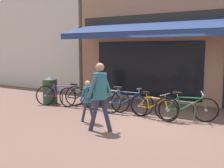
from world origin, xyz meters
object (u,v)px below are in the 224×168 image
pedestrian_adult (100,90)px  litter_bin (50,90)px  bicycle_purple (60,95)px  bicycle_orange (153,107)px  pedestrian_child (88,96)px  bicycle_black (80,98)px  bicycle_green (186,108)px  bicycle_silver (106,99)px  bicycle_blue (126,102)px

pedestrian_adult → litter_bin: pedestrian_adult is taller
bicycle_purple → bicycle_orange: bicycle_purple is taller
bicycle_orange → pedestrian_child: 1.95m
bicycle_black → pedestrian_child: pedestrian_child is taller
bicycle_orange → bicycle_green: bicycle_green is taller
bicycle_green → pedestrian_adult: 2.64m
bicycle_black → pedestrian_adult: 2.93m
bicycle_silver → pedestrian_adult: (1.20, -2.06, 0.67)m
bicycle_black → bicycle_blue: bearing=-4.6°
bicycle_silver → litter_bin: (-2.45, -0.13, 0.14)m
litter_bin → bicycle_black: bearing=-3.0°
bicycle_orange → pedestrian_child: bearing=-126.7°
bicycle_green → bicycle_silver: bearing=156.8°
pedestrian_child → bicycle_green: bearing=-137.9°
bicycle_orange → pedestrian_child: (-1.36, -1.34, 0.39)m
litter_bin → bicycle_blue: bearing=-0.7°
bicycle_black → bicycle_green: bearing=-2.9°
bicycle_blue → litter_bin: bearing=166.9°
bicycle_orange → litter_bin: bearing=-172.5°
bicycle_silver → pedestrian_child: (0.45, -1.55, 0.37)m
bicycle_silver → pedestrian_child: size_ratio=1.52×
bicycle_silver → bicycle_orange: size_ratio=1.11×
bicycle_purple → bicycle_black: bearing=-24.6°
pedestrian_adult → litter_bin: (-3.65, 1.94, -0.54)m
bicycle_green → bicycle_orange: bearing=169.2°
bicycle_orange → litter_bin: 4.26m
pedestrian_child → pedestrian_adult: bearing=154.0°
bicycle_blue → litter_bin: size_ratio=1.69×
bicycle_green → bicycle_blue: bearing=161.7°
bicycle_purple → bicycle_black: bicycle_purple is taller
bicycle_blue → bicycle_green: size_ratio=1.03×
bicycle_blue → pedestrian_adult: pedestrian_adult is taller
bicycle_orange → pedestrian_child: size_ratio=1.37×
bicycle_black → pedestrian_child: (1.41, -1.35, 0.37)m
bicycle_purple → litter_bin: size_ratio=1.68×
bicycle_black → bicycle_blue: 1.83m
bicycle_purple → bicycle_silver: bearing=-18.8°
bicycle_blue → litter_bin: 3.32m
pedestrian_adult → litter_bin: 4.17m
pedestrian_child → bicycle_black: bearing=-35.5°
bicycle_black → bicycle_green: size_ratio=1.02×
pedestrian_adult → pedestrian_child: (-0.75, 0.51, -0.31)m
bicycle_black → bicycle_orange: 2.77m
bicycle_blue → bicycle_black: bearing=168.8°
bicycle_purple → bicycle_orange: 3.67m
bicycle_green → litter_bin: litter_bin is taller
litter_bin → bicycle_orange: bearing=-1.2°
bicycle_blue → pedestrian_child: (-0.42, -1.39, 0.36)m
bicycle_blue → bicycle_orange: bicycle_blue is taller
bicycle_blue → pedestrian_adult: bearing=-92.4°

